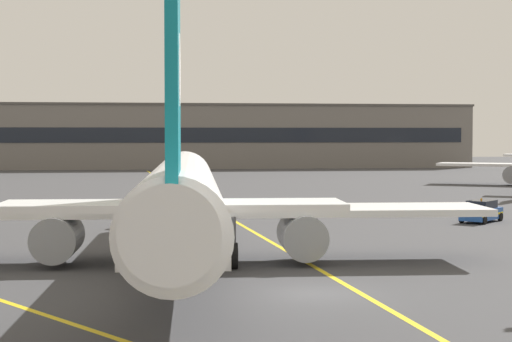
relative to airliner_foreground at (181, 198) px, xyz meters
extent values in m
plane|color=#3D3D3F|center=(5.22, -9.00, -3.37)|extent=(400.00, 400.00, 0.00)
cube|color=yellow|center=(5.22, 21.00, -3.37)|extent=(10.64, 179.72, 0.01)
cylinder|color=white|center=(0.01, 0.15, 0.13)|extent=(6.32, 36.18, 3.80)
cone|color=white|center=(1.37, 19.40, 0.13)|extent=(3.78, 2.85, 3.61)
cone|color=white|center=(-1.36, -19.21, 0.53)|extent=(3.04, 2.99, 2.85)
cube|color=white|center=(0.01, 0.15, -0.91)|extent=(6.05, 33.30, 0.44)
cube|color=black|center=(1.24, 17.50, 0.80)|extent=(2.92, 1.30, 0.60)
cube|color=white|center=(0.05, 0.74, -0.72)|extent=(32.26, 7.04, 0.36)
cylinder|color=gray|center=(-6.20, 0.18, -1.94)|extent=(2.55, 3.75, 2.30)
cylinder|color=black|center=(-6.07, 2.03, -1.94)|extent=(1.96, 0.32, 1.95)
cylinder|color=gray|center=(6.17, -0.69, -1.94)|extent=(2.55, 3.75, 2.30)
cylinder|color=black|center=(6.30, 1.16, -1.94)|extent=(1.96, 0.32, 1.95)
cube|color=#0F7A89|center=(-1.10, -15.61, 4.68)|extent=(0.74, 4.82, 7.20)
cylinder|color=white|center=(-1.08, -15.32, 5.40)|extent=(0.61, 2.43, 2.40)
cube|color=white|center=(-1.14, -16.21, 0.99)|extent=(11.17, 3.57, 0.24)
cylinder|color=#4C4C51|center=(1.03, 14.61, -1.89)|extent=(0.24, 0.24, 1.60)
cylinder|color=black|center=(1.03, 14.61, -2.92)|extent=(0.46, 0.93, 0.90)
cylinder|color=#4C4C51|center=(-2.72, -1.67, -1.59)|extent=(0.24, 0.24, 1.60)
cylinder|color=black|center=(-2.72, -1.67, -2.72)|extent=(0.49, 1.32, 1.30)
cylinder|color=#4C4C51|center=(2.46, -2.03, -1.59)|extent=(0.24, 0.24, 1.60)
cylinder|color=black|center=(2.46, -2.03, -2.72)|extent=(0.49, 1.32, 1.30)
cube|color=#2351A8|center=(23.57, 17.60, -2.75)|extent=(4.26, 4.23, 0.84)
cube|color=black|center=(23.64, 17.67, -2.03)|extent=(2.76, 2.75, 0.60)
cylinder|color=orange|center=(23.57, 17.60, -1.65)|extent=(0.14, 0.14, 0.14)
cube|color=yellow|center=(23.57, 17.60, -2.75)|extent=(4.13, 4.11, 0.14)
cylinder|color=black|center=(24.05, 19.32, -3.05)|extent=(0.61, 0.61, 0.64)
cylinder|color=black|center=(25.29, 18.06, -3.05)|extent=(0.61, 0.61, 0.64)
cylinder|color=black|center=(21.84, 17.14, -3.05)|extent=(0.61, 0.61, 0.64)
cylinder|color=black|center=(23.08, 15.89, -3.05)|extent=(0.61, 0.61, 0.64)
cube|color=slate|center=(4.01, 122.56, 2.62)|extent=(118.91, 12.00, 11.98)
cube|color=black|center=(4.01, 116.51, 3.02)|extent=(114.15, 0.12, 2.80)
cube|color=#4E4A47|center=(4.01, 122.56, 8.82)|extent=(119.31, 12.40, 0.40)
camera|label=1|loc=(-2.42, -43.83, 3.30)|focal=60.30mm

